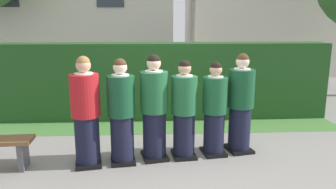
{
  "coord_description": "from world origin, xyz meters",
  "views": [
    {
      "loc": [
        -0.26,
        -5.02,
        2.16
      ],
      "look_at": [
        0.0,
        0.0,
        1.05
      ],
      "focal_mm": 35.01,
      "sensor_mm": 36.0,
      "label": 1
    }
  ],
  "objects_px": {
    "student_in_red_blazer": "(86,114)",
    "student_front_row_4": "(214,111)",
    "student_front_row_2": "(154,110)",
    "student_front_row_3": "(184,112)",
    "student_front_row_5": "(240,106)",
    "student_front_row_1": "(122,114)"
  },
  "relations": [
    {
      "from": "student_front_row_1",
      "to": "student_front_row_2",
      "type": "height_order",
      "value": "student_front_row_2"
    },
    {
      "from": "student_front_row_3",
      "to": "student_front_row_4",
      "type": "bearing_deg",
      "value": 8.96
    },
    {
      "from": "student_front_row_2",
      "to": "student_front_row_1",
      "type": "bearing_deg",
      "value": -166.33
    },
    {
      "from": "student_front_row_3",
      "to": "student_front_row_5",
      "type": "xyz_separation_m",
      "value": [
        0.97,
        0.2,
        0.04
      ]
    },
    {
      "from": "student_front_row_4",
      "to": "student_front_row_5",
      "type": "bearing_deg",
      "value": 14.57
    },
    {
      "from": "student_front_row_3",
      "to": "student_front_row_5",
      "type": "distance_m",
      "value": 0.99
    },
    {
      "from": "student_in_red_blazer",
      "to": "student_front_row_5",
      "type": "distance_m",
      "value": 2.52
    },
    {
      "from": "student_in_red_blazer",
      "to": "student_front_row_2",
      "type": "relative_size",
      "value": 1.0
    },
    {
      "from": "student_in_red_blazer",
      "to": "student_front_row_2",
      "type": "xyz_separation_m",
      "value": [
        1.03,
        0.2,
        -0.0
      ]
    },
    {
      "from": "student_in_red_blazer",
      "to": "student_front_row_4",
      "type": "bearing_deg",
      "value": 8.94
    },
    {
      "from": "student_in_red_blazer",
      "to": "student_front_row_3",
      "type": "distance_m",
      "value": 1.53
    },
    {
      "from": "student_front_row_3",
      "to": "student_in_red_blazer",
      "type": "bearing_deg",
      "value": -171.07
    },
    {
      "from": "student_front_row_5",
      "to": "student_in_red_blazer",
      "type": "bearing_deg",
      "value": -170.0
    },
    {
      "from": "student_in_red_blazer",
      "to": "student_front_row_3",
      "type": "xyz_separation_m",
      "value": [
        1.51,
        0.24,
        -0.05
      ]
    },
    {
      "from": "student_in_red_blazer",
      "to": "student_front_row_4",
      "type": "distance_m",
      "value": 2.05
    },
    {
      "from": "student_in_red_blazer",
      "to": "student_front_row_4",
      "type": "height_order",
      "value": "student_in_red_blazer"
    },
    {
      "from": "student_front_row_4",
      "to": "student_front_row_2",
      "type": "bearing_deg",
      "value": -173.26
    },
    {
      "from": "student_in_red_blazer",
      "to": "student_front_row_2",
      "type": "distance_m",
      "value": 1.05
    },
    {
      "from": "student_front_row_1",
      "to": "student_front_row_2",
      "type": "distance_m",
      "value": 0.52
    },
    {
      "from": "student_front_row_2",
      "to": "student_front_row_5",
      "type": "height_order",
      "value": "student_front_row_2"
    },
    {
      "from": "student_front_row_2",
      "to": "student_front_row_4",
      "type": "height_order",
      "value": "student_front_row_2"
    },
    {
      "from": "student_front_row_1",
      "to": "student_front_row_3",
      "type": "relative_size",
      "value": 1.03
    }
  ]
}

